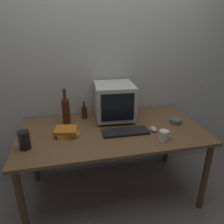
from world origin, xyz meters
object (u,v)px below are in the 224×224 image
(keyboard, at_px, (126,132))
(computer_mouse, at_px, (154,129))
(cd_spindle, at_px, (176,121))
(bottle_tall, at_px, (66,110))
(bottle_short, at_px, (84,112))
(mug, at_px, (164,135))
(crt_monitor, at_px, (114,101))
(metal_canister, at_px, (24,140))
(book_stack, at_px, (67,132))

(keyboard, xyz_separation_m, computer_mouse, (0.27, -0.01, 0.01))
(computer_mouse, distance_m, cd_spindle, 0.30)
(bottle_tall, relative_size, bottle_short, 1.91)
(mug, bearing_deg, bottle_short, 135.44)
(crt_monitor, bearing_deg, bottle_short, 164.92)
(crt_monitor, distance_m, cd_spindle, 0.64)
(keyboard, height_order, bottle_short, bottle_short)
(crt_monitor, bearing_deg, bottle_tall, 179.33)
(crt_monitor, xyz_separation_m, keyboard, (0.03, -0.33, -0.18))
(mug, bearing_deg, keyboard, 145.33)
(bottle_short, height_order, mug, bottle_short)
(crt_monitor, height_order, cd_spindle, crt_monitor)
(crt_monitor, distance_m, metal_canister, 0.92)
(bottle_short, relative_size, book_stack, 0.86)
(crt_monitor, relative_size, bottle_short, 2.18)
(computer_mouse, bearing_deg, keyboard, -168.41)
(keyboard, relative_size, cd_spindle, 3.50)
(metal_canister, bearing_deg, cd_spindle, 6.73)
(computer_mouse, bearing_deg, cd_spindle, 33.97)
(cd_spindle, bearing_deg, mug, -132.72)
(metal_canister, bearing_deg, bottle_tall, 50.49)
(bottle_tall, distance_m, book_stack, 0.27)
(keyboard, bearing_deg, cd_spindle, 10.66)
(computer_mouse, relative_size, mug, 0.83)
(book_stack, relative_size, cd_spindle, 1.82)
(bottle_short, relative_size, metal_canister, 1.25)
(cd_spindle, xyz_separation_m, metal_canister, (-1.39, -0.16, 0.05))
(keyboard, distance_m, metal_canister, 0.85)
(mug, bearing_deg, cd_spindle, 47.28)
(crt_monitor, height_order, bottle_tall, crt_monitor)
(keyboard, distance_m, cd_spindle, 0.55)
(computer_mouse, distance_m, book_stack, 0.79)
(bottle_tall, distance_m, mug, 0.96)
(book_stack, relative_size, mug, 1.82)
(mug, bearing_deg, bottle_tall, 146.49)
(crt_monitor, distance_m, bottle_short, 0.34)
(book_stack, height_order, metal_canister, metal_canister)
(keyboard, relative_size, bottle_short, 2.23)
(mug, xyz_separation_m, metal_canister, (-1.13, 0.12, 0.03))
(computer_mouse, height_order, cd_spindle, cd_spindle)
(keyboard, xyz_separation_m, bottle_short, (-0.33, 0.41, 0.06))
(crt_monitor, height_order, bottle_short, crt_monitor)
(computer_mouse, height_order, book_stack, book_stack)
(keyboard, height_order, computer_mouse, computer_mouse)
(keyboard, relative_size, metal_canister, 2.80)
(keyboard, height_order, cd_spindle, cd_spindle)
(book_stack, bearing_deg, metal_canister, -154.94)
(book_stack, xyz_separation_m, mug, (0.80, -0.27, 0.01))
(bottle_tall, relative_size, metal_canister, 2.39)
(metal_canister, bearing_deg, computer_mouse, 3.25)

